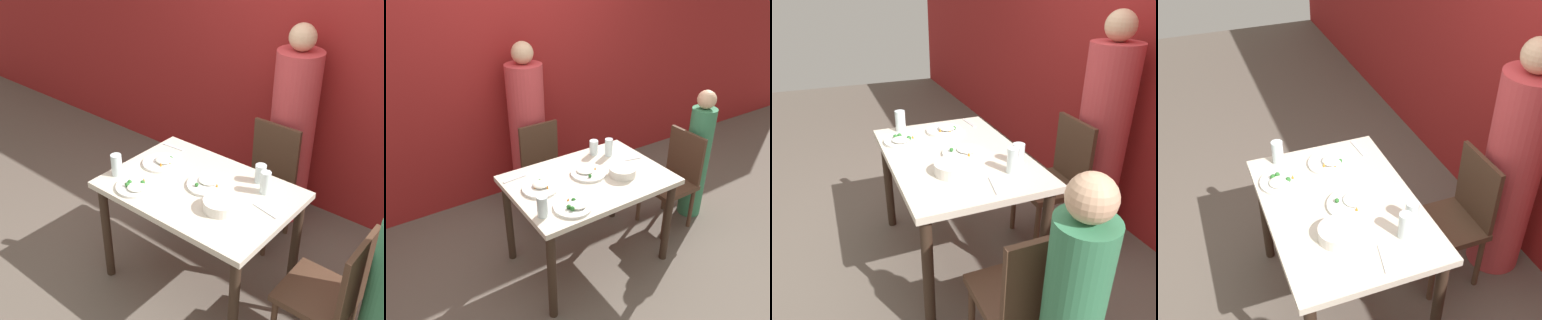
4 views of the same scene
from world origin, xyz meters
TOP-DOWN VIEW (x-y plane):
  - ground_plane at (0.00, 0.00)m, footprint 10.00×10.00m
  - dining_table at (0.00, 0.00)m, footprint 1.16×0.81m
  - chair_adult_spot at (0.03, 0.74)m, footprint 0.40×0.40m
  - person_adult at (0.03, 1.09)m, footprint 0.34×0.34m
  - bowl_curry at (0.23, -0.10)m, footprint 0.20×0.20m
  - plate_rice_adult at (0.03, 0.05)m, footprint 0.27×0.27m
  - plate_rice_child at (-0.30, -0.26)m, footprint 0.25×0.25m
  - plate_noodles at (-0.37, 0.06)m, footprint 0.25×0.25m
  - glass_water_tall at (0.34, 0.21)m, footprint 0.06×0.06m
  - glass_water_short at (0.25, 0.29)m, footprint 0.07×0.07m
  - glass_water_center at (-0.50, -0.22)m, footprint 0.07×0.07m
  - fork_steel at (0.44, 0.05)m, footprint 0.18×0.06m
  - spoon_steel at (-0.47, 0.28)m, footprint 0.18×0.03m

SIDE VIEW (x-z plane):
  - ground_plane at x=0.00m, z-range 0.00..0.00m
  - chair_adult_spot at x=0.03m, z-range 0.04..0.93m
  - dining_table at x=0.00m, z-range 0.28..1.06m
  - person_adult at x=0.03m, z-range -0.06..1.51m
  - fork_steel at x=0.44m, z-range 0.77..0.78m
  - spoon_steel at x=-0.47m, z-range 0.77..0.78m
  - plate_rice_adult at x=0.03m, z-range 0.77..0.81m
  - plate_rice_child at x=-0.30m, z-range 0.76..0.81m
  - plate_noodles at x=-0.37m, z-range 0.77..0.81m
  - bowl_curry at x=0.23m, z-range 0.78..0.84m
  - glass_water_short at x=0.25m, z-range 0.77..0.89m
  - glass_water_center at x=-0.50m, z-range 0.77..0.92m
  - glass_water_tall at x=0.34m, z-range 0.77..0.92m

